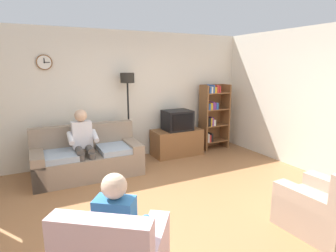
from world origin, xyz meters
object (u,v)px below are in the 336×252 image
floor_lamp (128,93)px  person_in_left_armchair (119,224)px  couch (88,159)px  armchair_near_bookshelf (325,209)px  tv_stand (177,142)px  tv (177,120)px  person_on_couch (83,140)px  bookshelf (212,115)px

floor_lamp → person_in_left_armchair: floor_lamp is taller
couch → armchair_near_bookshelf: (2.21, -3.14, -0.02)m
tv_stand → tv: (0.00, -0.02, 0.51)m
tv_stand → armchair_near_bookshelf: 3.46m
tv → floor_lamp: (-1.09, 0.12, 0.65)m
couch → person_on_couch: bearing=-124.7°
tv → bookshelf: (1.01, 0.10, 0.03)m
tv_stand → tv: tv is taller
couch → person_in_left_armchair: size_ratio=1.71×
floor_lamp → person_in_left_armchair: 3.57m
armchair_near_bookshelf → tv_stand: bearing=92.8°
bookshelf → tv_stand: bearing=-176.0°
couch → armchair_near_bookshelf: same height
tv_stand → armchair_near_bookshelf: size_ratio=1.20×
bookshelf → floor_lamp: size_ratio=0.84×
tv → person_on_couch: size_ratio=0.48×
tv_stand → person_in_left_armchair: 3.91m
person_on_couch → couch: bearing=55.3°
couch → tv_stand: couch is taller
floor_lamp → armchair_near_bookshelf: 3.95m
tv_stand → floor_lamp: floor_lamp is taller
tv → person_on_couch: person_on_couch is taller
tv → person_in_left_armchair: 3.89m
couch → bookshelf: size_ratio=1.23×
bookshelf → person_in_left_armchair: 4.63m
tv_stand → bookshelf: (1.01, 0.07, 0.54)m
tv_stand → tv: bearing=-90.0°
tv_stand → person_on_couch: bearing=-168.6°
floor_lamp → person_in_left_armchair: size_ratio=1.65×
bookshelf → person_in_left_armchair: size_ratio=1.39×
tv_stand → armchair_near_bookshelf: armchair_near_bookshelf is taller
couch → bookshelf: 3.12m
bookshelf → person_on_couch: (-3.13, -0.50, -0.14)m
couch → person_on_couch: (-0.08, -0.11, 0.39)m
couch → bookshelf: bookshelf is taller
couch → tv: size_ratio=3.18×
armchair_near_bookshelf → person_in_left_armchair: 2.51m
tv → floor_lamp: bearing=173.6°
bookshelf → floor_lamp: floor_lamp is taller
tv → person_in_left_armchair: bearing=-126.4°
bookshelf → armchair_near_bookshelf: bearing=-103.4°
tv → armchair_near_bookshelf: 3.47m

